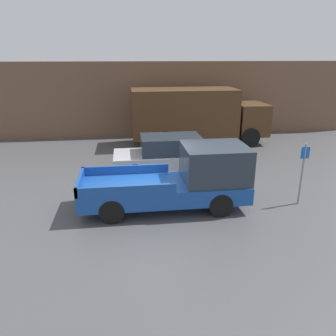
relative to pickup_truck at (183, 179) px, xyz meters
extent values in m
plane|color=#4C4C4F|center=(-1.00, 0.70, -0.98)|extent=(60.00, 60.00, 0.00)
cube|color=brown|center=(-1.00, 10.52, 1.31)|extent=(28.00, 0.15, 4.58)
cube|color=#194799|center=(-0.65, 0.00, -0.35)|extent=(5.55, 2.01, 0.57)
cube|color=#28333D|center=(1.07, 0.00, 0.53)|extent=(2.11, 1.89, 1.19)
cube|color=#194799|center=(-1.90, 0.96, 0.09)|extent=(3.05, 0.10, 0.31)
cube|color=#194799|center=(-1.90, -0.96, 0.09)|extent=(3.05, 0.10, 0.31)
cube|color=#194799|center=(-3.38, 0.00, 0.09)|extent=(0.10, 2.01, 0.31)
cylinder|color=black|center=(1.07, 0.89, -0.59)|extent=(0.78, 0.26, 0.78)
cylinder|color=black|center=(1.07, -0.89, -0.59)|extent=(0.78, 0.26, 0.78)
cylinder|color=black|center=(-2.37, 0.89, -0.59)|extent=(0.78, 0.26, 0.78)
cylinder|color=black|center=(-2.37, -0.89, -0.59)|extent=(0.78, 0.26, 0.78)
cube|color=#B7BABF|center=(-0.04, 3.67, -0.41)|extent=(4.73, 1.94, 0.55)
cube|color=#28333D|center=(0.10, 3.67, 0.24)|extent=(2.60, 1.71, 0.74)
cylinder|color=black|center=(1.43, 4.54, -0.63)|extent=(0.70, 0.22, 0.70)
cylinder|color=black|center=(1.43, 2.80, -0.63)|extent=(0.70, 0.22, 0.70)
cylinder|color=black|center=(-1.51, 4.54, -0.63)|extent=(0.70, 0.22, 0.70)
cylinder|color=black|center=(-1.51, 2.80, -0.63)|extent=(0.70, 0.22, 0.70)
cube|color=#472D19|center=(5.43, 8.24, 0.41)|extent=(1.70, 2.38, 1.77)
cube|color=#472D19|center=(1.48, 8.24, 0.85)|extent=(5.87, 2.51, 2.65)
cylinder|color=black|center=(5.12, 9.35, -0.45)|extent=(1.07, 0.30, 1.07)
cylinder|color=black|center=(5.12, 7.12, -0.45)|extent=(1.07, 0.30, 1.07)
cylinder|color=black|center=(0.29, 9.35, -0.45)|extent=(1.07, 0.30, 1.07)
cylinder|color=black|center=(0.29, 7.12, -0.45)|extent=(1.07, 0.30, 1.07)
cylinder|color=gray|center=(4.05, -0.35, 0.10)|extent=(0.07, 0.07, 2.16)
cube|color=blue|center=(4.05, -0.37, 0.88)|extent=(0.30, 0.02, 0.40)
cube|color=gold|center=(3.01, 10.20, -0.44)|extent=(0.45, 0.40, 1.09)
camera|label=1|loc=(-1.84, -10.11, 3.96)|focal=35.00mm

